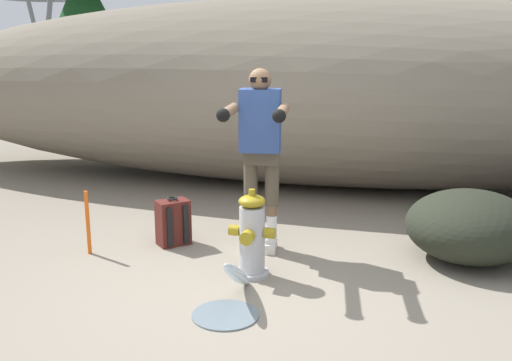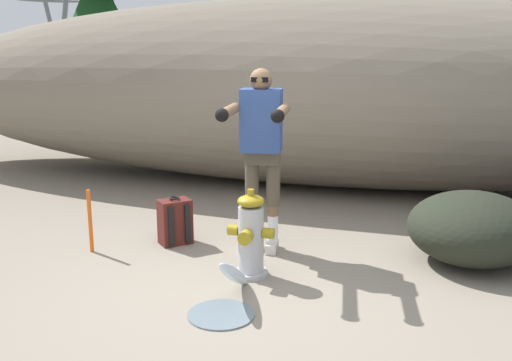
# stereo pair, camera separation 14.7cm
# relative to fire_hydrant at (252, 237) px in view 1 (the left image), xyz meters

# --- Properties ---
(ground_plane) EXTENTS (56.00, 56.00, 0.04)m
(ground_plane) POSITION_rel_fire_hydrant_xyz_m (-0.01, -0.19, -0.36)
(ground_plane) COLOR gray
(dirt_embankment) EXTENTS (12.98, 3.20, 2.53)m
(dirt_embankment) POSITION_rel_fire_hydrant_xyz_m (-0.01, 3.49, 0.92)
(dirt_embankment) COLOR #756B5B
(dirt_embankment) RESTS_ON ground_plane
(fire_hydrant) EXTENTS (0.39, 0.34, 0.75)m
(fire_hydrant) POSITION_rel_fire_hydrant_xyz_m (0.00, 0.00, 0.00)
(fire_hydrant) COLOR #B2B2B7
(fire_hydrant) RESTS_ON ground_plane
(hydrant_water_jet) EXTENTS (0.48, 0.87, 0.47)m
(hydrant_water_jet) POSITION_rel_fire_hydrant_xyz_m (0.00, -0.54, -0.20)
(hydrant_water_jet) COLOR silver
(hydrant_water_jet) RESTS_ON ground_plane
(utility_worker) EXTENTS (0.61, 1.01, 1.69)m
(utility_worker) POSITION_rel_fire_hydrant_xyz_m (-0.07, 0.59, 0.73)
(utility_worker) COLOR beige
(utility_worker) RESTS_ON ground_plane
(spare_backpack) EXTENTS (0.36, 0.36, 0.47)m
(spare_backpack) POSITION_rel_fire_hydrant_xyz_m (-0.94, 0.57, -0.13)
(spare_backpack) COLOR #511E19
(spare_backpack) RESTS_ON ground_plane
(boulder_mid) EXTENTS (1.54, 1.56, 0.63)m
(boulder_mid) POSITION_rel_fire_hydrant_xyz_m (1.80, 0.85, -0.03)
(boulder_mid) COLOR black
(boulder_mid) RESTS_ON ground_plane
(pine_tree_far_left) EXTENTS (2.45, 2.45, 5.35)m
(pine_tree_far_left) POSITION_rel_fire_hydrant_xyz_m (-5.77, 7.43, 2.49)
(pine_tree_far_left) COLOR #47331E
(pine_tree_far_left) RESTS_ON ground_plane
(pine_tree_center) EXTENTS (2.07, 2.07, 5.26)m
(pine_tree_center) POSITION_rel_fire_hydrant_xyz_m (0.35, 9.72, 2.51)
(pine_tree_center) COLOR #47331E
(pine_tree_center) RESTS_ON ground_plane
(survey_stake) EXTENTS (0.04, 0.04, 0.60)m
(survey_stake) POSITION_rel_fire_hydrant_xyz_m (-1.60, 0.13, -0.04)
(survey_stake) COLOR #E55914
(survey_stake) RESTS_ON ground_plane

